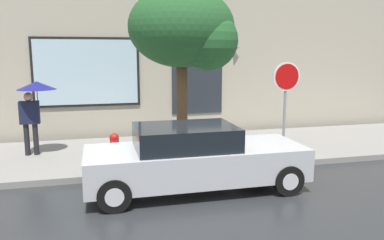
% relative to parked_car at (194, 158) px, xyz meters
% --- Properties ---
extents(ground_plane, '(60.00, 60.00, 0.00)m').
position_rel_parked_car_xyz_m(ground_plane, '(-0.34, -0.01, -0.70)').
color(ground_plane, '#282B2D').
extents(sidewalk, '(20.00, 4.00, 0.15)m').
position_rel_parked_car_xyz_m(sidewalk, '(-0.34, 2.99, -0.62)').
color(sidewalk, gray).
rests_on(sidewalk, ground).
extents(building_facade, '(20.00, 0.67, 7.00)m').
position_rel_parked_car_xyz_m(building_facade, '(-0.36, 5.49, 2.78)').
color(building_facade, '#B2A893').
rests_on(building_facade, ground).
extents(parked_car, '(4.63, 1.80, 1.41)m').
position_rel_parked_car_xyz_m(parked_car, '(0.00, 0.00, 0.00)').
color(parked_car, '#B7BABF').
rests_on(parked_car, ground).
extents(fire_hydrant, '(0.30, 0.44, 0.82)m').
position_rel_parked_car_xyz_m(fire_hydrant, '(-1.58, 1.74, -0.14)').
color(fire_hydrant, red).
rests_on(fire_hydrant, sidewalk).
extents(pedestrian_with_umbrella, '(1.03, 1.03, 2.01)m').
position_rel_parked_car_xyz_m(pedestrian_with_umbrella, '(-3.58, 3.29, 1.05)').
color(pedestrian_with_umbrella, black).
rests_on(pedestrian_with_umbrella, sidewalk).
extents(street_tree, '(2.69, 2.29, 4.41)m').
position_rel_parked_car_xyz_m(street_tree, '(0.31, 1.93, 2.75)').
color(street_tree, '#4C3823').
rests_on(street_tree, sidewalk).
extents(stop_sign, '(0.76, 0.10, 2.53)m').
position_rel_parked_car_xyz_m(stop_sign, '(2.88, 1.51, 1.24)').
color(stop_sign, gray).
rests_on(stop_sign, sidewalk).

